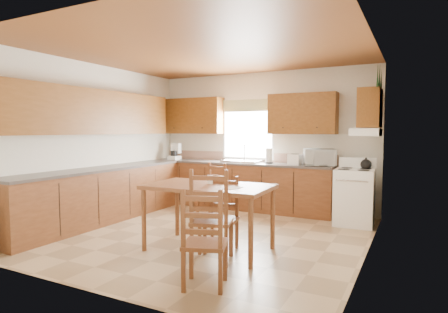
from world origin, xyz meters
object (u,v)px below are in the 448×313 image
at_px(microwave, 319,157).
at_px(chair_far_left, 211,192).
at_px(stove, 354,198).
at_px(dining_table, 209,217).
at_px(chair_near_left, 212,215).
at_px(chair_far_right, 221,215).
at_px(chair_near_right, 205,237).

height_order(microwave, chair_far_left, microwave).
xyz_separation_m(stove, dining_table, (-1.48, -2.23, -0.02)).
bearing_deg(chair_near_left, chair_far_right, -96.05).
bearing_deg(dining_table, chair_far_right, 8.35).
height_order(stove, chair_near_right, chair_near_right).
bearing_deg(chair_near_right, chair_near_left, -86.00).
distance_m(stove, dining_table, 2.67).
distance_m(stove, chair_near_right, 3.37).
distance_m(dining_table, chair_near_right, 1.14).
height_order(dining_table, chair_near_left, chair_near_left).
xyz_separation_m(dining_table, chair_far_left, (-0.78, 1.46, 0.06)).
height_order(microwave, chair_near_left, microwave).
distance_m(dining_table, chair_far_right, 0.17).
height_order(stove, chair_far_left, chair_far_left).
bearing_deg(microwave, chair_far_left, -168.34).
distance_m(stove, chair_far_right, 2.56).
height_order(chair_far_left, chair_far_right, chair_far_left).
relative_size(chair_near_left, chair_far_left, 1.14).
relative_size(stove, chair_near_right, 0.91).
height_order(chair_near_right, chair_far_left, chair_near_right).
bearing_deg(chair_near_right, dining_table, -81.82).
distance_m(microwave, chair_near_right, 3.60).
xyz_separation_m(dining_table, chair_near_right, (0.53, -1.01, 0.07)).
bearing_deg(chair_far_left, chair_near_right, -51.65).
height_order(microwave, chair_near_right, microwave).
bearing_deg(chair_far_left, microwave, 43.80).
height_order(chair_near_left, chair_far_left, chair_near_left).
bearing_deg(chair_near_left, stove, -132.94).
bearing_deg(dining_table, chair_near_left, -56.58).
distance_m(stove, chair_far_left, 2.39).
relative_size(stove, dining_table, 0.57).
bearing_deg(chair_near_right, chair_far_left, -81.64).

